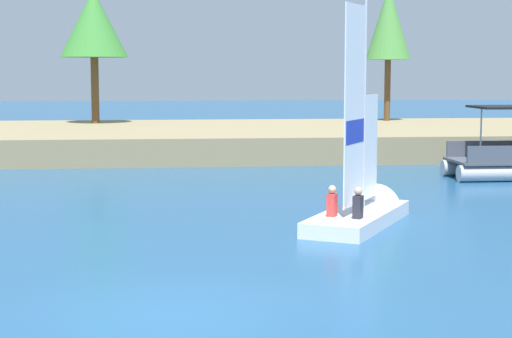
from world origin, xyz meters
TOP-DOWN VIEW (x-y plane):
  - ground_plane at (0.00, 0.00)m, footprint 200.00×200.00m
  - shore_bank at (0.00, 28.16)m, footprint 80.00×13.79m
  - shoreline_tree_midleft at (-3.96, 32.17)m, footprint 3.55×3.55m
  - shoreline_tree_centre at (11.99, 32.97)m, footprint 2.48×2.48m
  - sailboat at (5.20, 8.41)m, footprint 3.82×5.19m

SIDE VIEW (x-z plane):
  - ground_plane at x=0.00m, z-range 0.00..0.00m
  - sailboat at x=5.20m, z-range -3.02..3.81m
  - shore_bank at x=0.00m, z-range 0.00..1.18m
  - shoreline_tree_midleft at x=-3.96m, z-range 2.87..9.86m
  - shoreline_tree_centre at x=11.99m, z-range 2.80..10.26m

